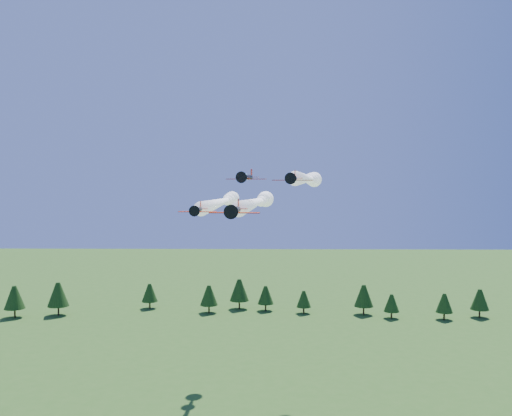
{
  "coord_description": "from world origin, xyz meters",
  "views": [
    {
      "loc": [
        3.59,
        -93.8,
        48.67
      ],
      "look_at": [
        1.83,
        0.0,
        43.89
      ],
      "focal_mm": 40.0,
      "sensor_mm": 36.0,
      "label": 1
    }
  ],
  "objects_px": {
    "plane_right": "(308,179)",
    "plane_slot": "(247,177)",
    "plane_lead": "(257,202)",
    "plane_left": "(222,202)"
  },
  "relations": [
    {
      "from": "plane_slot",
      "to": "plane_left",
      "type": "bearing_deg",
      "value": 115.56
    },
    {
      "from": "plane_right",
      "to": "plane_slot",
      "type": "xyz_separation_m",
      "value": [
        -12.41,
        -22.84,
        0.2
      ]
    },
    {
      "from": "plane_right",
      "to": "plane_slot",
      "type": "height_order",
      "value": "plane_right"
    },
    {
      "from": "plane_right",
      "to": "plane_lead",
      "type": "bearing_deg",
      "value": -135.21
    },
    {
      "from": "plane_lead",
      "to": "plane_slot",
      "type": "distance_m",
      "value": 15.79
    },
    {
      "from": "plane_lead",
      "to": "plane_left",
      "type": "relative_size",
      "value": 0.9
    },
    {
      "from": "plane_right",
      "to": "plane_slot",
      "type": "relative_size",
      "value": 6.78
    },
    {
      "from": "plane_slot",
      "to": "plane_lead",
      "type": "bearing_deg",
      "value": 96.59
    },
    {
      "from": "plane_lead",
      "to": "plane_right",
      "type": "distance_m",
      "value": 14.31
    },
    {
      "from": "plane_lead",
      "to": "plane_right",
      "type": "height_order",
      "value": "plane_right"
    }
  ]
}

